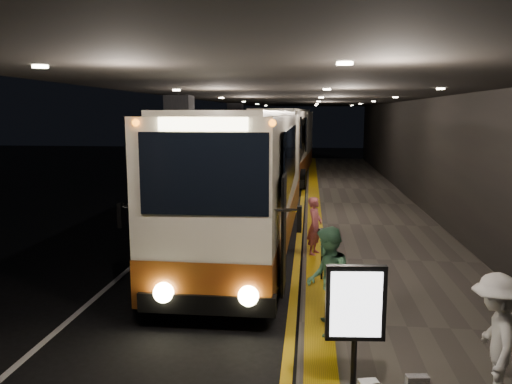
# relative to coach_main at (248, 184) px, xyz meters

# --- Properties ---
(ground) EXTENTS (90.00, 90.00, 0.00)m
(ground) POSITION_rel_coach_main_xyz_m (-0.88, -2.45, -1.82)
(ground) COLOR black
(lane_line_white) EXTENTS (0.12, 50.00, 0.01)m
(lane_line_white) POSITION_rel_coach_main_xyz_m (-2.68, 2.55, -1.81)
(lane_line_white) COLOR silver
(lane_line_white) RESTS_ON ground
(kerb_stripe_yellow) EXTENTS (0.18, 50.00, 0.01)m
(kerb_stripe_yellow) POSITION_rel_coach_main_xyz_m (1.47, 2.55, -1.81)
(kerb_stripe_yellow) COLOR gold
(kerb_stripe_yellow) RESTS_ON ground
(sidewalk) EXTENTS (4.50, 50.00, 0.15)m
(sidewalk) POSITION_rel_coach_main_xyz_m (3.87, 2.55, -1.74)
(sidewalk) COLOR #514C44
(sidewalk) RESTS_ON ground
(tactile_strip) EXTENTS (0.50, 50.00, 0.01)m
(tactile_strip) POSITION_rel_coach_main_xyz_m (1.97, 2.55, -1.66)
(tactile_strip) COLOR gold
(tactile_strip) RESTS_ON sidewalk
(terminal_wall) EXTENTS (0.10, 50.00, 6.00)m
(terminal_wall) POSITION_rel_coach_main_xyz_m (6.12, 2.55, 1.18)
(terminal_wall) COLOR black
(terminal_wall) RESTS_ON ground
(support_columns) EXTENTS (0.80, 24.80, 4.40)m
(support_columns) POSITION_rel_coach_main_xyz_m (-2.38, 1.55, 0.38)
(support_columns) COLOR black
(support_columns) RESTS_ON ground
(canopy) EXTENTS (9.00, 50.00, 0.40)m
(canopy) POSITION_rel_coach_main_xyz_m (1.62, 2.55, 2.78)
(canopy) COLOR black
(canopy) RESTS_ON support_columns
(coach_main) EXTENTS (2.71, 12.21, 3.79)m
(coach_main) POSITION_rel_coach_main_xyz_m (0.00, 0.00, 0.00)
(coach_main) COLOR beige
(coach_main) RESTS_ON ground
(coach_second) EXTENTS (3.36, 12.71, 3.95)m
(coach_second) POSITION_rel_coach_main_xyz_m (0.23, 15.16, 0.08)
(coach_second) COLOR beige
(coach_second) RESTS_ON ground
(passenger_boarding) EXTENTS (0.52, 0.65, 1.53)m
(passenger_boarding) POSITION_rel_coach_main_xyz_m (1.92, -1.21, -0.90)
(passenger_boarding) COLOR #C35B5F
(passenger_boarding) RESTS_ON sidewalk
(passenger_waiting_green) EXTENTS (0.58, 0.91, 1.83)m
(passenger_waiting_green) POSITION_rel_coach_main_xyz_m (2.08, -5.99, -0.75)
(passenger_waiting_green) COLOR #457D58
(passenger_waiting_green) RESTS_ON sidewalk
(passenger_waiting_white) EXTENTS (0.71, 1.18, 1.71)m
(passenger_waiting_white) POSITION_rel_coach_main_xyz_m (4.14, -7.82, -0.81)
(passenger_waiting_white) COLOR beige
(passenger_waiting_white) RESTS_ON sidewalk
(info_sign) EXTENTS (0.81, 0.18, 1.70)m
(info_sign) POSITION_rel_coach_main_xyz_m (2.40, -7.64, -0.52)
(info_sign) COLOR black
(info_sign) RESTS_ON sidewalk
(stanchion_post) EXTENTS (0.05, 0.05, 1.15)m
(stanchion_post) POSITION_rel_coach_main_xyz_m (2.06, -3.24, -1.09)
(stanchion_post) COLOR black
(stanchion_post) RESTS_ON sidewalk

